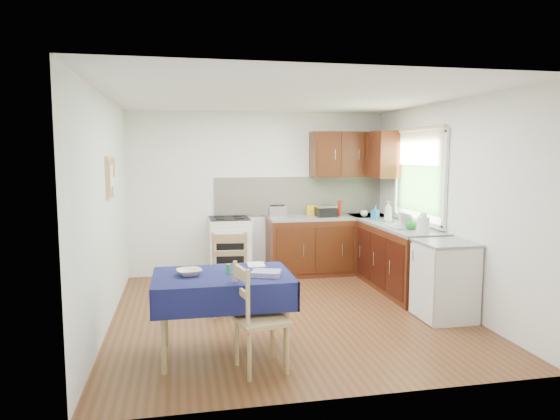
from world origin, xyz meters
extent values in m
plane|color=#4C2E14|center=(0.00, 0.00, 0.00)|extent=(4.20, 4.20, 0.00)
cube|color=white|center=(0.00, 0.00, 2.50)|extent=(4.00, 4.20, 0.02)
cube|color=white|center=(0.00, 2.10, 1.25)|extent=(4.00, 0.02, 2.50)
cube|color=white|center=(0.00, -2.10, 1.25)|extent=(4.00, 0.02, 2.50)
cube|color=white|center=(-2.00, 0.00, 1.25)|extent=(0.02, 4.20, 2.50)
cube|color=white|center=(2.00, 0.00, 1.25)|extent=(0.02, 4.20, 2.50)
cube|color=#361809|center=(1.05, 1.80, 0.43)|extent=(1.90, 0.60, 0.86)
cube|color=#361809|center=(1.70, 0.65, 0.43)|extent=(0.60, 1.70, 0.86)
cube|color=slate|center=(1.05, 1.80, 0.88)|extent=(1.90, 0.60, 0.04)
cube|color=slate|center=(1.70, 0.65, 0.88)|extent=(0.60, 1.70, 0.04)
cube|color=slate|center=(1.70, 1.80, 0.88)|extent=(0.60, 0.60, 0.04)
cube|color=beige|center=(0.65, 2.08, 1.20)|extent=(2.70, 0.02, 0.60)
cube|color=#361809|center=(1.40, 1.93, 1.85)|extent=(1.20, 0.35, 0.70)
cube|color=#361809|center=(1.82, 1.50, 1.85)|extent=(0.35, 0.50, 0.70)
cube|color=silver|center=(-0.50, 1.80, 0.45)|extent=(0.60, 0.60, 0.90)
cube|color=black|center=(-0.50, 1.80, 0.91)|extent=(0.58, 0.58, 0.02)
cube|color=black|center=(-0.50, 1.50, 0.45)|extent=(0.44, 0.01, 0.32)
cube|color=#2E5422|center=(1.99, 0.70, 1.50)|extent=(0.01, 1.40, 0.85)
cube|color=silver|center=(1.97, 0.70, 2.15)|extent=(0.04, 1.48, 0.06)
cube|color=silver|center=(1.97, 0.70, 0.95)|extent=(0.04, 1.48, 0.06)
cube|color=#C7BA89|center=(1.96, 0.70, 1.93)|extent=(0.02, 1.36, 0.44)
cube|color=silver|center=(1.70, -0.55, 0.42)|extent=(0.55, 0.58, 0.85)
cube|color=slate|center=(1.70, -0.55, 0.87)|extent=(0.58, 0.60, 0.03)
cube|color=#A77C53|center=(-1.98, 0.30, 1.60)|extent=(0.02, 0.62, 0.47)
cube|color=#A28144|center=(-1.96, 0.30, 1.60)|extent=(0.01, 0.56, 0.41)
cube|color=white|center=(-1.95, 0.22, 1.62)|extent=(0.00, 0.18, 0.24)
cube|color=white|center=(-1.95, 0.42, 1.50)|extent=(0.00, 0.15, 0.20)
cube|color=#0F103D|center=(-0.84, -1.07, 0.75)|extent=(1.22, 0.81, 0.03)
cube|color=#0F103D|center=(-0.84, -1.49, 0.63)|extent=(1.26, 0.02, 0.26)
cube|color=#0F103D|center=(-0.84, -0.65, 0.63)|extent=(1.26, 0.02, 0.26)
cube|color=#0F103D|center=(-1.46, -1.07, 0.63)|extent=(0.02, 0.85, 0.26)
cube|color=#0F103D|center=(-0.22, -1.07, 0.63)|extent=(0.02, 0.85, 0.26)
cylinder|color=#A77C53|center=(-1.37, -1.40, 0.37)|extent=(0.05, 0.05, 0.73)
cylinder|color=#A77C53|center=(-0.31, -1.40, 0.37)|extent=(0.05, 0.05, 0.73)
cylinder|color=#A77C53|center=(-1.37, -0.74, 0.37)|extent=(0.05, 0.05, 0.73)
cylinder|color=#A77C53|center=(-0.31, -0.74, 0.37)|extent=(0.05, 0.05, 0.73)
cube|color=#A77C53|center=(-0.66, 0.11, 0.47)|extent=(0.48, 0.48, 0.04)
cube|color=#A77C53|center=(-0.68, -0.08, 0.84)|extent=(0.40, 0.07, 0.31)
cylinder|color=#A77C53|center=(-0.47, 0.27, 0.24)|extent=(0.04, 0.04, 0.47)
cylinder|color=#A77C53|center=(-0.82, 0.31, 0.24)|extent=(0.04, 0.04, 0.47)
cylinder|color=#A77C53|center=(-0.50, -0.08, 0.24)|extent=(0.04, 0.04, 0.47)
cylinder|color=#A77C53|center=(-0.86, -0.05, 0.24)|extent=(0.04, 0.04, 0.47)
cube|color=#A77C53|center=(-0.55, -1.48, 0.45)|extent=(0.49, 0.49, 0.04)
cube|color=#A77C53|center=(-0.72, -1.51, 0.79)|extent=(0.10, 0.38, 0.30)
cylinder|color=#A77C53|center=(-0.35, -1.61, 0.22)|extent=(0.04, 0.04, 0.45)
cylinder|color=#A77C53|center=(-0.42, -1.28, 0.22)|extent=(0.04, 0.04, 0.45)
cylinder|color=#A77C53|center=(-0.68, -1.68, 0.22)|extent=(0.04, 0.04, 0.45)
cylinder|color=#A77C53|center=(-0.75, -1.34, 0.22)|extent=(0.04, 0.04, 0.45)
cube|color=silver|center=(0.22, 1.76, 0.99)|extent=(0.26, 0.16, 0.18)
cube|color=black|center=(0.22, 1.76, 1.09)|extent=(0.22, 0.02, 0.02)
cube|color=black|center=(0.99, 1.76, 0.97)|extent=(0.29, 0.26, 0.14)
cube|color=silver|center=(0.99, 1.76, 1.06)|extent=(0.29, 0.26, 0.03)
cylinder|color=#B01C0E|center=(1.21, 1.76, 1.02)|extent=(0.06, 0.06, 0.25)
cube|color=yellow|center=(0.80, 1.97, 0.98)|extent=(0.12, 0.09, 0.15)
cube|color=gray|center=(1.67, 0.42, 0.91)|extent=(0.42, 0.32, 0.02)
cylinder|color=silver|center=(1.67, 0.42, 1.00)|extent=(0.05, 0.20, 0.20)
cylinder|color=silver|center=(1.72, 0.03, 0.99)|extent=(0.15, 0.15, 0.19)
sphere|color=silver|center=(1.72, 0.03, 1.11)|extent=(0.09, 0.09, 0.09)
imported|color=white|center=(1.57, 1.66, 0.94)|extent=(0.15, 0.15, 0.09)
imported|color=silver|center=(1.69, 1.03, 1.05)|extent=(0.16, 0.16, 0.29)
imported|color=blue|center=(1.60, 1.30, 1.00)|extent=(0.13, 0.13, 0.21)
imported|color=#248424|center=(1.67, 0.27, 0.99)|extent=(0.17, 0.17, 0.19)
imported|color=#F2E0C6|center=(-1.14, -1.04, 0.79)|extent=(0.27, 0.27, 0.06)
imported|color=white|center=(-0.57, -0.79, 0.77)|extent=(0.18, 0.24, 0.02)
cylinder|color=green|center=(-0.79, -1.06, 0.81)|extent=(0.04, 0.04, 0.09)
cube|color=#292C96|center=(-0.46, -1.21, 0.79)|extent=(0.31, 0.27, 0.05)
camera|label=1|loc=(-1.21, -5.57, 1.87)|focal=32.00mm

